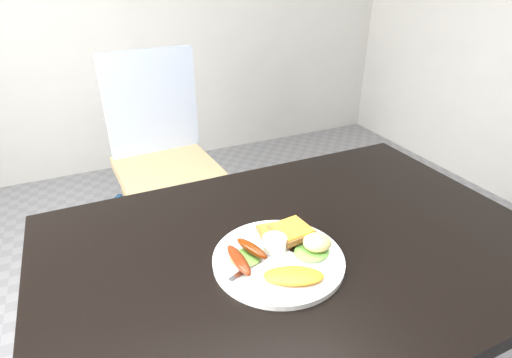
{
  "coord_description": "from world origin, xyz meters",
  "views": [
    {
      "loc": [
        -0.41,
        -0.66,
        1.34
      ],
      "look_at": [
        -0.08,
        0.08,
        0.9
      ],
      "focal_mm": 28.0,
      "sensor_mm": 36.0,
      "label": 1
    }
  ],
  "objects": [
    {
      "name": "dining_table",
      "position": [
        0.0,
        0.0,
        0.73
      ],
      "size": [
        1.2,
        0.8,
        0.04
      ],
      "primitive_type": "cube",
      "color": "black",
      "rests_on": "ground"
    },
    {
      "name": "dining_chair",
      "position": [
        -0.08,
        1.11,
        0.45
      ],
      "size": [
        0.48,
        0.48,
        0.05
      ],
      "primitive_type": "cube",
      "rotation": [
        0.0,
        0.0,
        0.07
      ],
      "color": "tan",
      "rests_on": "ground"
    },
    {
      "name": "person",
      "position": [
        -0.14,
        0.63,
        0.7
      ],
      "size": [
        0.53,
        0.38,
        1.39
      ],
      "primitive_type": "imported",
      "rotation": [
        0.0,
        0.0,
        3.23
      ],
      "color": "navy",
      "rests_on": "ground"
    },
    {
      "name": "plate",
      "position": [
        -0.08,
        -0.04,
        0.76
      ],
      "size": [
        0.29,
        0.29,
        0.01
      ],
      "primitive_type": "cylinder",
      "color": "white",
      "rests_on": "dining_table"
    },
    {
      "name": "lettuce_left",
      "position": [
        -0.14,
        -0.02,
        0.77
      ],
      "size": [
        0.08,
        0.08,
        0.01
      ],
      "primitive_type": "ellipsoid",
      "rotation": [
        0.0,
        0.0,
        -0.2
      ],
      "color": "#499839",
      "rests_on": "plate"
    },
    {
      "name": "lettuce_right",
      "position": [
        0.0,
        -0.06,
        0.77
      ],
      "size": [
        0.11,
        0.1,
        0.01
      ],
      "primitive_type": "ellipsoid",
      "rotation": [
        0.0,
        0.0,
        0.36
      ],
      "color": "#418E33",
      "rests_on": "plate"
    },
    {
      "name": "omelette",
      "position": [
        -0.08,
        -0.12,
        0.77
      ],
      "size": [
        0.14,
        0.11,
        0.02
      ],
      "primitive_type": "ellipsoid",
      "rotation": [
        0.0,
        0.0,
        -0.43
      ],
      "color": "#FFAE3F",
      "rests_on": "plate"
    },
    {
      "name": "sausage_a",
      "position": [
        -0.17,
        -0.04,
        0.78
      ],
      "size": [
        0.03,
        0.11,
        0.03
      ],
      "primitive_type": "ellipsoid",
      "rotation": [
        0.0,
        0.0,
        0.04
      ],
      "color": "#6E1305",
      "rests_on": "lettuce_left"
    },
    {
      "name": "sausage_b",
      "position": [
        -0.13,
        -0.01,
        0.78
      ],
      "size": [
        0.05,
        0.1,
        0.02
      ],
      "primitive_type": "ellipsoid",
      "rotation": [
        0.0,
        0.0,
        0.34
      ],
      "color": "#5A2404",
      "rests_on": "lettuce_left"
    },
    {
      "name": "ramekin",
      "position": [
        -0.07,
        -0.02,
        0.78
      ],
      "size": [
        0.06,
        0.06,
        0.03
      ],
      "primitive_type": "cylinder",
      "rotation": [
        0.0,
        0.0,
        -0.15
      ],
      "color": "white",
      "rests_on": "plate"
    },
    {
      "name": "toast_a",
      "position": [
        -0.04,
        0.03,
        0.77
      ],
      "size": [
        0.09,
        0.09,
        0.01
      ],
      "primitive_type": "cube",
      "rotation": [
        0.0,
        0.0,
        -0.15
      ],
      "color": "brown",
      "rests_on": "plate"
    },
    {
      "name": "toast_b",
      "position": [
        -0.01,
        0.01,
        0.78
      ],
      "size": [
        0.1,
        0.1,
        0.01
      ],
      "primitive_type": "cube",
      "rotation": [
        0.0,
        0.0,
        0.12
      ],
      "color": "olive",
      "rests_on": "toast_a"
    },
    {
      "name": "potato_salad",
      "position": [
        0.01,
        -0.06,
        0.79
      ],
      "size": [
        0.08,
        0.07,
        0.03
      ],
      "primitive_type": "ellipsoid",
      "rotation": [
        0.0,
        0.0,
        -0.25
      ],
      "color": "beige",
      "rests_on": "lettuce_right"
    },
    {
      "name": "fork",
      "position": [
        -0.13,
        -0.04,
        0.76
      ],
      "size": [
        0.16,
        0.08,
        0.0
      ],
      "primitive_type": "cube",
      "rotation": [
        0.0,
        0.0,
        0.38
      ],
      "color": "#ADAFB7",
      "rests_on": "plate"
    }
  ]
}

